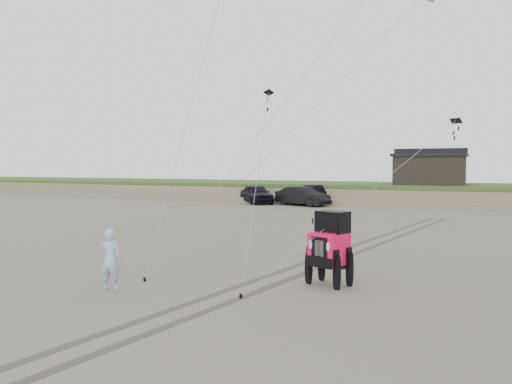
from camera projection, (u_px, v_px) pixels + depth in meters
ground at (207, 290)px, 13.90m from camera, size 160.00×160.00×0.00m
dune_ridge at (408, 193)px, 47.75m from camera, size 160.00×14.25×1.73m
cabin at (430, 168)px, 46.32m from camera, size 6.40×5.40×3.35m
truck_a at (256, 194)px, 45.96m from camera, size 5.00×5.19×1.75m
truck_b at (303, 196)px, 43.33m from camera, size 5.33×3.34×1.66m
truck_c at (310, 194)px, 45.72m from camera, size 4.83×6.49×1.75m
jeep at (329, 256)px, 14.43m from camera, size 3.46×5.02×1.72m
man at (110, 259)px, 13.87m from camera, size 0.72×0.59×1.72m
stake_main at (145, 279)px, 14.94m from camera, size 0.08×0.08×0.12m
stake_aux at (241, 296)px, 13.02m from camera, size 0.08×0.08×0.12m
tire_tracks at (351, 251)px, 20.28m from camera, size 5.22×29.74×0.01m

